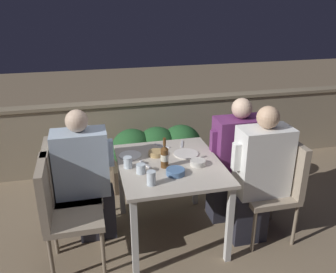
% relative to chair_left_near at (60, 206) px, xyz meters
% --- Properties ---
extents(ground_plane, '(16.00, 16.00, 0.00)m').
position_rel_chair_left_near_xyz_m(ground_plane, '(0.94, 0.17, -0.56)').
color(ground_plane, '#847056').
extents(parapet_wall, '(9.00, 0.18, 0.89)m').
position_rel_chair_left_near_xyz_m(parapet_wall, '(0.94, 1.66, -0.11)').
color(parapet_wall, gray).
rests_on(parapet_wall, ground_plane).
extents(dining_table, '(0.88, 1.01, 0.75)m').
position_rel_chair_left_near_xyz_m(dining_table, '(0.94, 0.17, 0.09)').
color(dining_table, '#BCB2A3').
rests_on(dining_table, ground_plane).
extents(planter_hedge, '(1.05, 0.47, 0.71)m').
position_rel_chair_left_near_xyz_m(planter_hedge, '(1.03, 1.16, -0.17)').
color(planter_hedge, brown).
rests_on(planter_hedge, ground_plane).
extents(chair_left_near, '(0.46, 0.46, 0.94)m').
position_rel_chair_left_near_xyz_m(chair_left_near, '(0.00, 0.00, 0.00)').
color(chair_left_near, gray).
rests_on(chair_left_near, ground_plane).
extents(chair_left_far, '(0.46, 0.46, 0.94)m').
position_rel_chair_left_near_xyz_m(chair_left_far, '(0.01, 0.34, 0.00)').
color(chair_left_far, gray).
rests_on(chair_left_far, ground_plane).
extents(person_blue_shirt, '(0.52, 0.26, 1.24)m').
position_rel_chair_left_near_xyz_m(person_blue_shirt, '(0.22, 0.34, 0.06)').
color(person_blue_shirt, '#282833').
rests_on(person_blue_shirt, ground_plane).
extents(chair_right_near, '(0.46, 0.46, 0.94)m').
position_rel_chair_left_near_xyz_m(chair_right_near, '(1.90, -0.04, 0.00)').
color(chair_right_near, gray).
rests_on(chair_right_near, ground_plane).
extents(person_white_polo, '(0.51, 0.26, 1.27)m').
position_rel_chair_left_near_xyz_m(person_white_polo, '(1.69, -0.04, 0.07)').
color(person_white_polo, '#282833').
rests_on(person_white_polo, ground_plane).
extents(chair_right_far, '(0.46, 0.46, 0.94)m').
position_rel_chair_left_near_xyz_m(chair_right_far, '(1.83, 0.33, 0.00)').
color(chair_right_far, gray).
rests_on(chair_right_far, ground_plane).
extents(person_purple_stripe, '(0.52, 0.26, 1.24)m').
position_rel_chair_left_near_xyz_m(person_purple_stripe, '(1.62, 0.33, 0.06)').
color(person_purple_stripe, '#282833').
rests_on(person_purple_stripe, ground_plane).
extents(beer_bottle, '(0.07, 0.07, 0.27)m').
position_rel_chair_left_near_xyz_m(beer_bottle, '(0.88, 0.11, 0.29)').
color(beer_bottle, brown).
rests_on(beer_bottle, dining_table).
extents(plate_0, '(0.20, 0.20, 0.01)m').
position_rel_chair_left_near_xyz_m(plate_0, '(0.62, 0.40, 0.19)').
color(plate_0, white).
rests_on(plate_0, dining_table).
extents(plate_1, '(0.23, 0.23, 0.01)m').
position_rel_chair_left_near_xyz_m(plate_1, '(1.13, 0.31, 0.19)').
color(plate_1, silver).
rests_on(plate_1, dining_table).
extents(bowl_0, '(0.14, 0.14, 0.04)m').
position_rel_chair_left_near_xyz_m(bowl_0, '(0.86, 0.35, 0.21)').
color(bowl_0, tan).
rests_on(bowl_0, dining_table).
extents(bowl_1, '(0.13, 0.13, 0.05)m').
position_rel_chair_left_near_xyz_m(bowl_1, '(1.16, 0.07, 0.22)').
color(bowl_1, beige).
rests_on(bowl_1, dining_table).
extents(bowl_2, '(0.16, 0.16, 0.05)m').
position_rel_chair_left_near_xyz_m(bowl_2, '(0.93, -0.04, 0.22)').
color(bowl_2, '#4C709E').
rests_on(bowl_2, dining_table).
extents(glass_cup_0, '(0.07, 0.07, 0.12)m').
position_rel_chair_left_near_xyz_m(glass_cup_0, '(0.71, -0.16, 0.25)').
color(glass_cup_0, silver).
rests_on(glass_cup_0, dining_table).
extents(glass_cup_1, '(0.08, 0.08, 0.08)m').
position_rel_chair_left_near_xyz_m(glass_cup_1, '(0.66, 0.05, 0.23)').
color(glass_cup_1, silver).
rests_on(glass_cup_1, dining_table).
extents(glass_cup_2, '(0.07, 0.07, 0.10)m').
position_rel_chair_left_near_xyz_m(glass_cup_2, '(0.57, 0.17, 0.24)').
color(glass_cup_2, silver).
rests_on(glass_cup_2, dining_table).
extents(fork_0, '(0.08, 0.17, 0.01)m').
position_rel_chair_left_near_xyz_m(fork_0, '(0.73, 0.19, 0.19)').
color(fork_0, silver).
rests_on(fork_0, dining_table).
extents(fork_1, '(0.14, 0.13, 0.01)m').
position_rel_chair_left_near_xyz_m(fork_1, '(0.95, 0.54, 0.19)').
color(fork_1, silver).
rests_on(fork_1, dining_table).
extents(fork_2, '(0.07, 0.17, 0.01)m').
position_rel_chair_left_near_xyz_m(fork_2, '(1.15, 0.54, 0.19)').
color(fork_2, silver).
rests_on(fork_2, dining_table).
extents(potted_plant, '(0.32, 0.32, 0.63)m').
position_rel_chair_left_near_xyz_m(potted_plant, '(2.15, 0.84, -0.17)').
color(potted_plant, '#9E5638').
rests_on(potted_plant, ground_plane).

